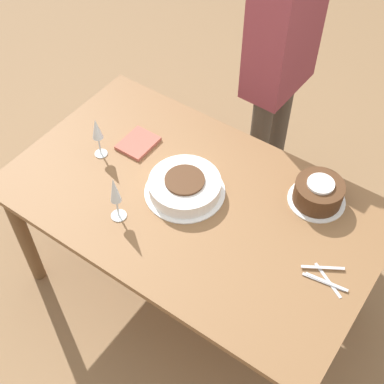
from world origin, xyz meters
TOP-DOWN VIEW (x-y plane):
  - ground_plane at (0.00, 0.00)m, footprint 12.00×12.00m
  - dining_table at (0.00, 0.00)m, footprint 1.63×0.98m
  - cake_center_white at (0.05, -0.02)m, footprint 0.36×0.36m
  - cake_front_chocolate at (-0.45, -0.30)m, footprint 0.25×0.25m
  - wine_glass_near at (0.51, 0.02)m, footprint 0.06×0.06m
  - wine_glass_far at (0.20, 0.25)m, footprint 0.07×0.07m
  - fork_pile at (-0.65, 0.03)m, footprint 0.20×0.13m
  - napkin_stack at (0.40, -0.13)m, footprint 0.15×0.18m
  - person_cutting at (0.07, -0.87)m, footprint 0.23×0.41m

SIDE VIEW (x-z plane):
  - ground_plane at x=0.00m, z-range 0.00..0.00m
  - dining_table at x=0.00m, z-range 0.28..1.04m
  - fork_pile at x=-0.65m, z-range 0.76..0.78m
  - napkin_stack at x=0.40m, z-range 0.76..0.78m
  - cake_center_white at x=0.05m, z-range 0.76..0.84m
  - cake_front_chocolate at x=-0.45m, z-range 0.76..0.88m
  - wine_glass_near at x=0.51m, z-range 0.81..1.02m
  - wine_glass_far at x=0.20m, z-range 0.80..1.04m
  - person_cutting at x=0.07m, z-range 0.17..1.80m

